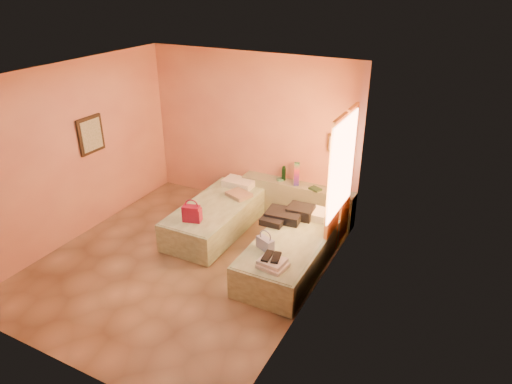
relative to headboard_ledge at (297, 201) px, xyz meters
The scene contains 16 objects.
ground 2.34m from the headboard_ledge, 114.90° to the right, with size 4.50×4.50×0.00m, color tan.
room_walls 2.25m from the headboard_ledge, 116.65° to the right, with size 4.02×4.51×2.81m.
headboard_ledge is the anchor object (origin of this frame).
bed_left 1.47m from the headboard_ledge, 134.37° to the right, with size 0.90×2.00×0.50m, color beige.
bed_right 1.60m from the headboard_ledge, 70.88° to the right, with size 0.90×2.00×0.50m, color beige.
water_bottle 0.54m from the headboard_ledge, behind, with size 0.07×0.07×0.26m, color #153B1C.
rainbow_box 0.53m from the headboard_ledge, 100.52° to the right, with size 0.09×0.09×0.41m, color maroon.
small_dish 0.48m from the headboard_ledge, behind, with size 0.13×0.13×0.03m, color #48846A.
green_book 0.50m from the headboard_ledge, 12.43° to the right, with size 0.20×0.14×0.03m, color #22402C.
flower_vase 0.85m from the headboard_ledge, ahead, with size 0.21×0.21×0.27m, color silver.
magenta_handbag 2.02m from the headboard_ledge, 121.55° to the right, with size 0.28×0.16×0.26m, color maroon.
khaki_garment 1.05m from the headboard_ledge, 142.94° to the right, with size 0.39×0.31×0.07m, color #9F8366.
clothes_pile 1.07m from the headboard_ledge, 76.27° to the right, with size 0.59×0.59×0.18m, color black.
blue_handbag 1.94m from the headboard_ledge, 80.68° to the right, with size 0.27×0.11×0.17m, color #40589A.
towel_stack 2.33m from the headboard_ledge, 75.21° to the right, with size 0.35×0.30×0.10m, color white.
sandal_pair 2.28m from the headboard_ledge, 76.04° to the right, with size 0.19×0.26×0.03m, color black.
Camera 1 is at (3.63, -4.62, 3.98)m, focal length 32.00 mm.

